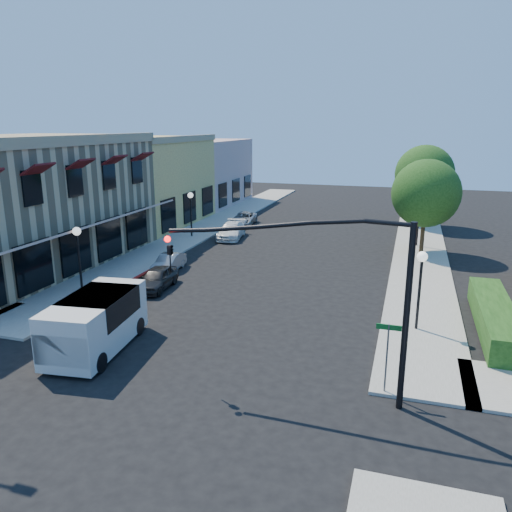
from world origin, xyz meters
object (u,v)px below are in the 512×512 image
(street_name_sign, at_px, (387,347))
(parked_car_b, at_px, (169,263))
(lamppost_right_far, at_px, (419,210))
(parked_car_d, at_px, (244,219))
(lamppost_right_near, at_px, (421,271))
(lamppost_left_far, at_px, (191,203))
(parked_car_a, at_px, (157,278))
(street_tree_a, at_px, (426,193))
(street_tree_b, at_px, (424,174))
(white_van, at_px, (95,320))
(signal_mast_arm, at_px, (337,279))
(parked_car_c, at_px, (231,231))
(lamppost_left_near, at_px, (78,243))

(street_name_sign, relative_size, parked_car_b, 0.78)
(lamppost_right_far, relative_size, parked_car_d, 0.90)
(lamppost_right_near, relative_size, lamppost_right_far, 1.00)
(street_name_sign, bearing_deg, lamppost_right_near, 80.22)
(lamppost_left_far, height_order, parked_car_a, lamppost_left_far)
(street_tree_a, height_order, lamppost_left_far, street_tree_a)
(street_tree_b, xyz_separation_m, white_van, (-12.40, -29.78, -3.26))
(lamppost_right_near, xyz_separation_m, parked_car_a, (-13.48, 1.77, -2.14))
(white_van, bearing_deg, parked_car_b, 102.16)
(street_tree_b, bearing_deg, white_van, -112.62)
(lamppost_left_far, bearing_deg, parked_car_a, -73.96)
(lamppost_left_far, relative_size, white_van, 0.68)
(parked_car_a, distance_m, parked_car_b, 3.36)
(signal_mast_arm, distance_m, parked_car_c, 24.21)
(lamppost_left_near, bearing_deg, street_tree_a, 38.98)
(street_name_sign, xyz_separation_m, lamppost_right_far, (1.00, 21.80, 1.04))
(lamppost_left_far, relative_size, parked_car_d, 0.90)
(white_van, height_order, parked_car_d, white_van)
(signal_mast_arm, bearing_deg, parked_car_c, 118.00)
(parked_car_d, bearing_deg, lamppost_right_near, -60.17)
(parked_car_c, bearing_deg, street_name_sign, -65.34)
(street_tree_a, bearing_deg, street_name_sign, -93.76)
(signal_mast_arm, height_order, lamppost_right_near, signal_mast_arm)
(lamppost_left_near, xyz_separation_m, parked_car_b, (2.57, 5.00, -2.21))
(lamppost_right_far, relative_size, parked_car_b, 1.12)
(street_name_sign, distance_m, parked_car_a, 14.64)
(lamppost_left_far, height_order, parked_car_d, lamppost_left_far)
(lamppost_right_near, bearing_deg, street_tree_a, 88.77)
(lamppost_right_far, distance_m, white_van, 24.96)
(lamppost_left_far, xyz_separation_m, parked_car_c, (3.11, 0.65, -2.12))
(street_name_sign, xyz_separation_m, lamppost_left_far, (-16.00, 19.80, 1.04))
(lamppost_left_far, relative_size, lamppost_right_far, 1.00)
(street_tree_b, relative_size, parked_car_c, 1.66)
(parked_car_c, bearing_deg, white_van, -92.56)
(lamppost_right_far, height_order, parked_car_c, lamppost_right_far)
(parked_car_c, bearing_deg, lamppost_right_far, -2.02)
(lamppost_left_far, distance_m, parked_car_b, 9.62)
(white_van, bearing_deg, parked_car_d, 95.73)
(street_tree_a, bearing_deg, white_van, -122.10)
(lamppost_left_near, relative_size, parked_car_d, 0.90)
(street_tree_b, bearing_deg, parked_car_a, -121.80)
(lamppost_right_near, relative_size, parked_car_d, 0.90)
(street_tree_b, height_order, lamppost_right_far, street_tree_b)
(street_name_sign, bearing_deg, white_van, 179.87)
(lamppost_left_far, xyz_separation_m, white_van, (4.90, -19.78, -1.45))
(parked_car_d, bearing_deg, street_tree_a, -28.47)
(street_tree_b, distance_m, lamppost_right_far, 8.21)
(signal_mast_arm, xyz_separation_m, parked_car_a, (-10.84, 8.28, -3.49))
(parked_car_d, bearing_deg, lamppost_left_near, -102.89)
(street_tree_b, distance_m, parked_car_d, 16.01)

